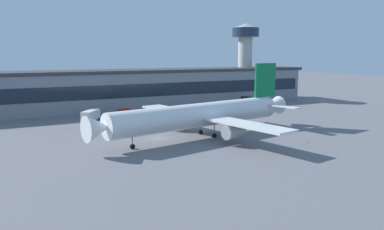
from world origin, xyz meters
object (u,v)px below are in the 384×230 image
(pushback_tractor, at_px, (205,106))
(stair_truck, at_px, (248,101))
(airliner, at_px, (203,115))
(belt_loader, at_px, (167,109))
(follow_me_car, at_px, (124,111))
(traffic_cone_0, at_px, (307,141))
(fuel_truck, at_px, (91,115))
(control_tower, at_px, (245,52))

(pushback_tractor, xyz_separation_m, stair_truck, (18.98, -1.54, 0.93))
(airliner, relative_size, stair_truck, 9.61)
(pushback_tractor, xyz_separation_m, belt_loader, (-16.84, -2.19, 0.10))
(follow_me_car, bearing_deg, airliner, -82.67)
(airliner, distance_m, traffic_cone_0, 25.36)
(airliner, distance_m, stair_truck, 61.69)
(follow_me_car, height_order, stair_truck, stair_truck)
(belt_loader, xyz_separation_m, traffic_cone_0, (9.28, -58.11, -0.88))
(pushback_tractor, distance_m, traffic_cone_0, 60.78)
(fuel_truck, bearing_deg, stair_truck, 5.85)
(follow_me_car, distance_m, stair_truck, 50.60)
(airliner, relative_size, belt_loader, 9.59)
(pushback_tractor, height_order, stair_truck, stair_truck)
(belt_loader, bearing_deg, stair_truck, 1.03)
(airliner, bearing_deg, stair_truck, 43.14)
(follow_me_car, bearing_deg, control_tower, 16.56)
(control_tower, bearing_deg, fuel_truck, -160.56)
(pushback_tractor, distance_m, follow_me_car, 31.59)
(stair_truck, bearing_deg, airliner, -136.86)
(airliner, bearing_deg, follow_me_car, 97.33)
(control_tower, height_order, stair_truck, control_tower)
(control_tower, height_order, fuel_truck, control_tower)
(airliner, relative_size, pushback_tractor, 11.29)
(fuel_truck, height_order, follow_me_car, fuel_truck)
(follow_me_car, distance_m, traffic_cone_0, 65.04)
(pushback_tractor, relative_size, stair_truck, 0.85)
(follow_me_car, xyz_separation_m, stair_truck, (50.57, -1.68, 0.89))
(airliner, height_order, control_tower, control_tower)
(stair_truck, bearing_deg, belt_loader, -178.97)
(control_tower, distance_m, stair_truck, 31.04)
(fuel_truck, xyz_separation_m, stair_truck, (63.86, 6.55, 0.10))
(traffic_cone_0, bearing_deg, control_tower, 63.45)
(belt_loader, bearing_deg, fuel_truck, -168.11)
(airliner, distance_m, pushback_tractor, 50.99)
(airliner, height_order, pushback_tractor, airliner)
(follow_me_car, xyz_separation_m, traffic_cone_0, (24.03, -60.43, -0.81))
(traffic_cone_0, bearing_deg, belt_loader, 99.07)
(control_tower, height_order, belt_loader, control_tower)
(belt_loader, height_order, follow_me_car, belt_loader)
(control_tower, distance_m, traffic_cone_0, 91.15)
(control_tower, bearing_deg, belt_loader, -156.52)
(belt_loader, xyz_separation_m, follow_me_car, (-14.75, 2.32, -0.06))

